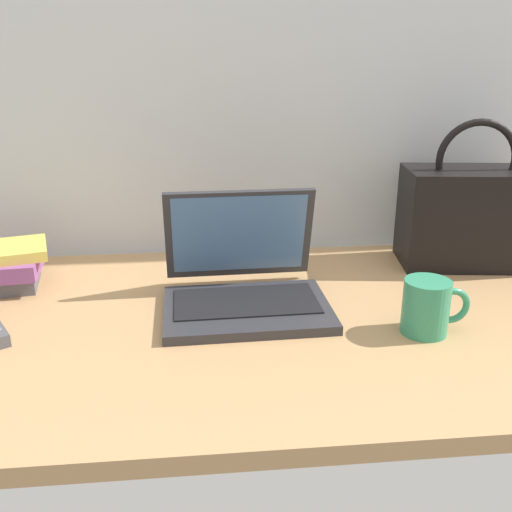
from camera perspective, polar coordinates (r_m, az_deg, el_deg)
The scene contains 4 objects.
desk at distance 1.08m, azimuth 0.84°, elevation -6.71°, with size 1.60×0.76×0.03m.
laptop at distance 1.11m, azimuth -1.20°, elevation -2.60°, with size 0.32×0.29×0.21m.
coffee_mug at distance 1.04m, azimuth 16.71°, elevation -4.81°, with size 0.12×0.08×0.10m.
handbag at distance 1.39m, azimuth 20.51°, elevation 3.86°, with size 0.32×0.20×0.33m.
Camera 1 is at (-0.11, -0.96, 0.50)m, focal length 40.21 mm.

